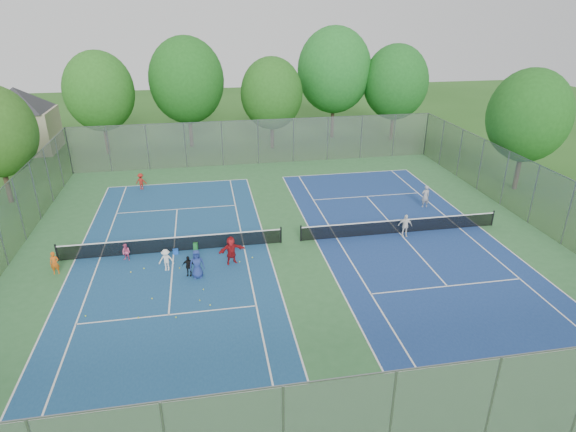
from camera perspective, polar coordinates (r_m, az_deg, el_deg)
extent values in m
plane|color=#27591B|center=(29.38, 0.35, -3.10)|extent=(120.00, 120.00, 0.00)
cube|color=#316937|center=(29.38, 0.35, -3.09)|extent=(32.00, 32.00, 0.01)
cube|color=navy|center=(29.06, -13.39, -4.09)|extent=(10.97, 23.77, 0.01)
cube|color=navy|center=(31.30, 13.06, -1.96)|extent=(10.97, 23.77, 0.01)
cube|color=black|center=(28.86, -13.47, -3.32)|extent=(12.87, 0.10, 0.91)
cube|color=black|center=(31.11, 13.13, -1.23)|extent=(12.87, 0.10, 0.91)
cube|color=gray|center=(43.52, -3.55, 8.73)|extent=(32.00, 0.10, 4.00)
cube|color=gray|center=(15.69, 12.06, -22.97)|extent=(32.00, 0.10, 4.00)
cube|color=gray|center=(30.26, -30.98, -1.72)|extent=(0.10, 32.00, 4.00)
cube|color=gray|center=(34.99, 27.09, 2.28)|extent=(0.10, 32.00, 4.00)
cube|color=#B7A88C|center=(53.83, -28.93, 8.77)|extent=(6.00, 5.00, 4.00)
pyramid|color=#2D2D33|center=(53.11, -29.84, 13.12)|extent=(11.03, 11.03, 2.20)
cylinder|color=#443326|center=(49.98, -20.77, 8.93)|extent=(0.36, 0.36, 3.50)
ellipsoid|color=#27671D|center=(49.18, -21.48, 13.59)|extent=(6.40, 6.40, 7.36)
cylinder|color=#443326|center=(50.07, -11.48, 10.23)|extent=(0.36, 0.36, 3.85)
ellipsoid|color=#1D5D1B|center=(49.23, -11.93, 15.46)|extent=(7.20, 7.20, 8.28)
cylinder|color=#443326|center=(48.68, -1.89, 9.88)|extent=(0.36, 0.36, 3.15)
ellipsoid|color=#255D1B|center=(47.90, -1.95, 14.32)|extent=(6.00, 6.00, 6.90)
cylinder|color=#443326|center=(52.83, 5.29, 11.49)|extent=(0.36, 0.36, 4.20)
ellipsoid|color=#1F6C24|center=(52.01, 5.50, 16.83)|extent=(7.60, 7.60, 8.74)
cylinder|color=#443326|center=(52.97, 12.24, 10.71)|extent=(0.36, 0.36, 3.50)
ellipsoid|color=#1B5E1E|center=(52.22, 12.65, 15.22)|extent=(6.60, 6.60, 7.59)
cylinder|color=#443326|center=(40.21, -30.38, 3.52)|extent=(0.36, 0.36, 3.15)
cylinder|color=#443326|center=(41.34, 25.63, 5.22)|extent=(0.36, 0.36, 3.50)
ellipsoid|color=#1C5619|center=(40.41, 26.64, 10.59)|extent=(6.00, 6.00, 6.90)
cube|color=blue|center=(28.74, -13.18, -4.14)|extent=(0.32, 0.32, 0.26)
cube|color=green|center=(28.85, -10.89, -3.56)|extent=(0.28, 0.28, 0.49)
imported|color=orange|center=(28.61, -25.93, -5.05)|extent=(0.50, 0.35, 1.30)
imported|color=#DE5685|center=(28.61, -18.62, -4.10)|extent=(0.61, 0.56, 1.01)
imported|color=white|center=(26.91, -14.24, -5.08)|extent=(0.86, 0.55, 1.27)
imported|color=black|center=(26.16, -11.72, -5.83)|extent=(0.73, 0.41, 1.17)
imported|color=navy|center=(25.80, -10.74, -5.61)|extent=(0.82, 0.56, 1.61)
imported|color=#A4171C|center=(26.86, -6.74, -4.06)|extent=(1.59, 0.85, 1.64)
imported|color=#A11F17|center=(39.21, -17.01, 3.94)|extent=(0.93, 0.67, 1.31)
imported|color=#99999B|center=(35.43, 15.97, 2.25)|extent=(0.61, 0.41, 1.65)
imported|color=white|center=(30.67, 13.71, -1.10)|extent=(0.91, 0.53, 1.46)
sphere|color=gold|center=(27.17, -12.73, -6.06)|extent=(0.07, 0.07, 0.07)
sphere|color=#B7DF33|center=(23.29, -13.13, -11.65)|extent=(0.07, 0.07, 0.07)
sphere|color=#F1F238|center=(23.80, -9.21, -10.42)|extent=(0.07, 0.07, 0.07)
sphere|color=#B8CD2F|center=(23.73, -17.31, -11.44)|extent=(0.07, 0.07, 0.07)
sphere|color=#C9EC36|center=(24.65, -22.87, -10.90)|extent=(0.07, 0.07, 0.07)
sphere|color=#BDE735|center=(27.62, -16.70, -6.00)|extent=(0.07, 0.07, 0.07)
sphere|color=#D7EF37|center=(25.04, -10.00, -8.59)|extent=(0.07, 0.07, 0.07)
sphere|color=#CFD631|center=(24.89, -15.82, -9.42)|extent=(0.07, 0.07, 0.07)
sphere|color=yellow|center=(27.62, -4.24, -4.96)|extent=(0.07, 0.07, 0.07)
sphere|color=#CAE735|center=(27.25, -5.76, -5.45)|extent=(0.07, 0.07, 0.07)
sphere|color=#F1F338|center=(27.47, -18.14, -6.37)|extent=(0.07, 0.07, 0.07)
sphere|color=#A6C62E|center=(24.23, -10.41, -9.84)|extent=(0.07, 0.07, 0.07)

